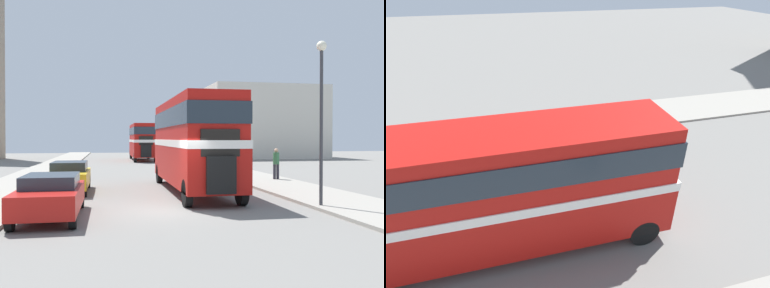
{
  "view_description": "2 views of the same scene",
  "coord_description": "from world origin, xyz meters",
  "views": [
    {
      "loc": [
        -2.11,
        -14.72,
        2.52
      ],
      "look_at": [
        1.75,
        4.92,
        2.24
      ],
      "focal_mm": 40.0,
      "sensor_mm": 36.0,
      "label": 1
    },
    {
      "loc": [
        9.08,
        5.31,
        7.99
      ],
      "look_at": [
        0.0,
        7.67,
        2.49
      ],
      "focal_mm": 28.0,
      "sensor_mm": 36.0,
      "label": 2
    }
  ],
  "objects": [
    {
      "name": "double_decker_bus",
      "position": [
        1.75,
        4.9,
        2.52
      ],
      "size": [
        2.38,
        10.58,
        4.25
      ],
      "color": "#B2140F",
      "rests_on": "ground_plane"
    },
    {
      "name": "car_parked_mid",
      "position": [
        -3.88,
        5.82,
        0.74
      ],
      "size": [
        1.74,
        4.39,
        1.42
      ],
      "color": "gold",
      "rests_on": "ground_plane"
    },
    {
      "name": "sidewalk_left",
      "position": [
        -6.75,
        0.0,
        0.06
      ],
      "size": [
        3.5,
        120.0,
        0.12
      ],
      "color": "gray",
      "rests_on": "ground_plane"
    }
  ]
}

